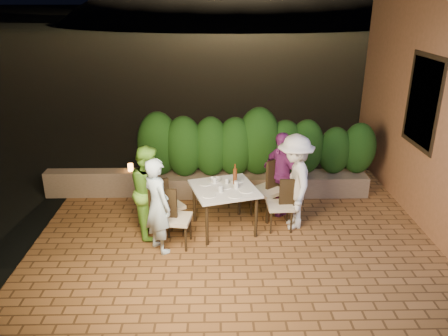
{
  "coord_description": "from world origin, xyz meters",
  "views": [
    {
      "loc": [
        -0.63,
        -5.5,
        3.63
      ],
      "look_at": [
        -0.49,
        1.01,
        1.05
      ],
      "focal_mm": 35.0,
      "sensor_mm": 36.0,
      "label": 1
    }
  ],
  "objects_px": {
    "chair_right_front": "(280,204)",
    "diner_blue": "(158,206)",
    "chair_right_back": "(267,189)",
    "diner_purple": "(281,173)",
    "chair_left_back": "(168,205)",
    "diner_green": "(150,191)",
    "beer_bottle": "(235,174)",
    "chair_left_front": "(176,218)",
    "parapet_lamp": "(130,167)",
    "bowl": "(215,180)",
    "diner_white": "(294,182)",
    "dining_table": "(224,208)"
  },
  "relations": [
    {
      "from": "chair_right_front",
      "to": "diner_blue",
      "type": "relative_size",
      "value": 0.59
    },
    {
      "from": "chair_right_back",
      "to": "diner_purple",
      "type": "height_order",
      "value": "diner_purple"
    },
    {
      "from": "chair_left_back",
      "to": "diner_green",
      "type": "height_order",
      "value": "diner_green"
    },
    {
      "from": "beer_bottle",
      "to": "chair_left_front",
      "type": "relative_size",
      "value": 0.37
    },
    {
      "from": "chair_right_front",
      "to": "parapet_lamp",
      "type": "bearing_deg",
      "value": -29.66
    },
    {
      "from": "beer_bottle",
      "to": "diner_purple",
      "type": "relative_size",
      "value": 0.23
    },
    {
      "from": "chair_right_front",
      "to": "bowl",
      "type": "bearing_deg",
      "value": -16.42
    },
    {
      "from": "chair_left_front",
      "to": "chair_left_back",
      "type": "xyz_separation_m",
      "value": [
        -0.17,
        0.45,
        -0.0
      ]
    },
    {
      "from": "diner_blue",
      "to": "parapet_lamp",
      "type": "relative_size",
      "value": 10.62
    },
    {
      "from": "chair_left_front",
      "to": "parapet_lamp",
      "type": "height_order",
      "value": "chair_left_front"
    },
    {
      "from": "beer_bottle",
      "to": "diner_blue",
      "type": "distance_m",
      "value": 1.41
    },
    {
      "from": "bowl",
      "to": "beer_bottle",
      "type": "bearing_deg",
      "value": -20.37
    },
    {
      "from": "bowl",
      "to": "chair_right_back",
      "type": "distance_m",
      "value": 0.96
    },
    {
      "from": "chair_right_back",
      "to": "diner_green",
      "type": "height_order",
      "value": "diner_green"
    },
    {
      "from": "diner_white",
      "to": "chair_right_front",
      "type": "bearing_deg",
      "value": -70.8
    },
    {
      "from": "beer_bottle",
      "to": "chair_left_front",
      "type": "height_order",
      "value": "beer_bottle"
    },
    {
      "from": "parapet_lamp",
      "to": "diner_green",
      "type": "bearing_deg",
      "value": -68.64
    },
    {
      "from": "diner_white",
      "to": "diner_green",
      "type": "bearing_deg",
      "value": -86.35
    },
    {
      "from": "diner_green",
      "to": "bowl",
      "type": "bearing_deg",
      "value": -84.4
    },
    {
      "from": "beer_bottle",
      "to": "diner_white",
      "type": "bearing_deg",
      "value": -3.72
    },
    {
      "from": "diner_white",
      "to": "bowl",
      "type": "bearing_deg",
      "value": -98.72
    },
    {
      "from": "chair_left_back",
      "to": "diner_green",
      "type": "xyz_separation_m",
      "value": [
        -0.27,
        -0.07,
        0.28
      ]
    },
    {
      "from": "diner_blue",
      "to": "diner_white",
      "type": "distance_m",
      "value": 2.26
    },
    {
      "from": "bowl",
      "to": "parapet_lamp",
      "type": "xyz_separation_m",
      "value": [
        -1.62,
        1.12,
        -0.2
      ]
    },
    {
      "from": "dining_table",
      "to": "parapet_lamp",
      "type": "height_order",
      "value": "dining_table"
    },
    {
      "from": "chair_left_back",
      "to": "diner_purple",
      "type": "xyz_separation_m",
      "value": [
        1.91,
        0.62,
        0.28
      ]
    },
    {
      "from": "parapet_lamp",
      "to": "chair_right_back",
      "type": "bearing_deg",
      "value": -20.23
    },
    {
      "from": "chair_right_back",
      "to": "diner_green",
      "type": "distance_m",
      "value": 2.03
    },
    {
      "from": "chair_left_front",
      "to": "diner_blue",
      "type": "xyz_separation_m",
      "value": [
        -0.25,
        -0.14,
        0.27
      ]
    },
    {
      "from": "chair_right_back",
      "to": "chair_left_front",
      "type": "bearing_deg",
      "value": -6.55
    },
    {
      "from": "beer_bottle",
      "to": "chair_left_back",
      "type": "distance_m",
      "value": 1.2
    },
    {
      "from": "chair_left_back",
      "to": "diner_white",
      "type": "xyz_separation_m",
      "value": [
        2.06,
        0.11,
        0.33
      ]
    },
    {
      "from": "beer_bottle",
      "to": "diner_white",
      "type": "xyz_separation_m",
      "value": [
        0.97,
        -0.06,
        -0.12
      ]
    },
    {
      "from": "dining_table",
      "to": "diner_blue",
      "type": "xyz_separation_m",
      "value": [
        -1.0,
        -0.62,
        0.37
      ]
    },
    {
      "from": "chair_left_back",
      "to": "parapet_lamp",
      "type": "xyz_separation_m",
      "value": [
        -0.85,
        1.41,
        0.1
      ]
    },
    {
      "from": "dining_table",
      "to": "parapet_lamp",
      "type": "distance_m",
      "value": 2.25
    },
    {
      "from": "chair_left_front",
      "to": "chair_left_back",
      "type": "distance_m",
      "value": 0.48
    },
    {
      "from": "chair_right_back",
      "to": "diner_white",
      "type": "relative_size",
      "value": 0.63
    },
    {
      "from": "chair_left_front",
      "to": "parapet_lamp",
      "type": "distance_m",
      "value": 2.13
    },
    {
      "from": "diner_blue",
      "to": "diner_green",
      "type": "relative_size",
      "value": 0.99
    },
    {
      "from": "chair_left_front",
      "to": "diner_blue",
      "type": "relative_size",
      "value": 0.63
    },
    {
      "from": "chair_left_front",
      "to": "diner_blue",
      "type": "height_order",
      "value": "diner_blue"
    },
    {
      "from": "chair_left_back",
      "to": "diner_white",
      "type": "bearing_deg",
      "value": -31.91
    },
    {
      "from": "chair_left_front",
      "to": "diner_white",
      "type": "relative_size",
      "value": 0.59
    },
    {
      "from": "beer_bottle",
      "to": "dining_table",
      "type": "bearing_deg",
      "value": -141.49
    },
    {
      "from": "parapet_lamp",
      "to": "dining_table",
      "type": "bearing_deg",
      "value": -38.16
    },
    {
      "from": "dining_table",
      "to": "diner_blue",
      "type": "bearing_deg",
      "value": -148.28
    },
    {
      "from": "beer_bottle",
      "to": "diner_blue",
      "type": "xyz_separation_m",
      "value": [
        -1.18,
        -0.76,
        -0.18
      ]
    },
    {
      "from": "chair_left_front",
      "to": "diner_green",
      "type": "relative_size",
      "value": 0.63
    },
    {
      "from": "bowl",
      "to": "chair_left_back",
      "type": "distance_m",
      "value": 0.88
    }
  ]
}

